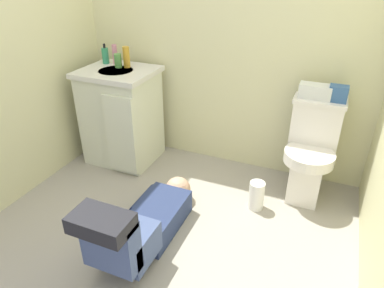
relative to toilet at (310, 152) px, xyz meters
The scene contains 13 objects.
ground_plane 1.15m from the toilet, 137.05° to the right, with size 2.89×2.98×0.04m, color #9E9888.
wall_back 1.18m from the toilet, 159.74° to the left, with size 2.55×0.08×2.40m, color beige.
toilet is the anchor object (origin of this frame).
vanity_cabinet 1.57m from the toilet, behind, with size 0.60×0.53×0.82m.
faucet 1.66m from the toilet, behind, with size 0.02×0.02×0.10m, color silver.
person_plumber 1.31m from the toilet, 131.84° to the right, with size 0.39×1.06×0.52m.
tissue_box 0.44m from the toilet, 116.43° to the left, with size 0.22×0.11×0.10m, color silver.
toiletry_bag 0.46m from the toilet, 40.77° to the left, with size 0.12×0.09×0.11m, color #33598C.
soap_dispenser 1.84m from the toilet, behind, with size 0.06×0.06×0.17m.
bottle_pink 1.76m from the toilet, behind, with size 0.04×0.04×0.16m, color pink.
bottle_green 1.68m from the toilet, behind, with size 0.06×0.06×0.11m, color #529646.
bottle_amber 1.63m from the toilet, behind, with size 0.05×0.05×0.17m, color gold.
paper_towel_roll 0.51m from the toilet, 133.20° to the right, with size 0.11×0.11×0.22m, color white.
Camera 1 is at (0.86, -1.64, 1.64)m, focal length 32.58 mm.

